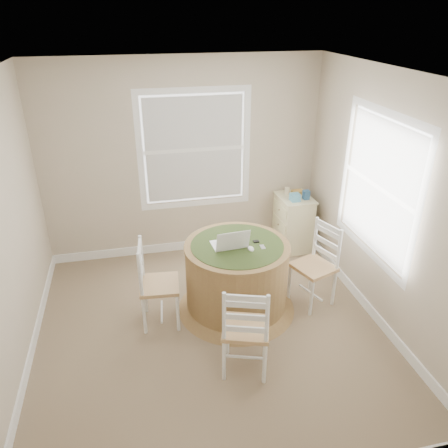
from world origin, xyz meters
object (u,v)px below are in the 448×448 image
object	(u,v)px
round_table	(237,274)
chair_left	(160,284)
chair_right	(313,267)
chair_near	(246,328)
laptop	(230,244)
corner_chest	(293,222)

from	to	relation	value
round_table	chair_left	distance (m)	0.85
chair_right	chair_near	bearing A→B (deg)	-71.04
chair_near	round_table	bearing A→B (deg)	-80.60
round_table	laptop	size ratio (longest dim) A/B	3.47
laptop	chair_right	bearing A→B (deg)	171.32
laptop	chair_near	bearing A→B (deg)	81.60
chair_right	round_table	bearing A→B (deg)	-115.80
round_table	laptop	world-z (taller)	laptop
chair_near	laptop	world-z (taller)	laptop
chair_left	chair_right	size ratio (longest dim) A/B	1.00
chair_near	laptop	bearing A→B (deg)	-75.45
chair_left	chair_near	world-z (taller)	same
chair_near	laptop	xyz separation A→B (m)	(0.06, 0.90, 0.37)
chair_left	corner_chest	size ratio (longest dim) A/B	1.23
round_table	chair_near	world-z (taller)	chair_near
round_table	chair_left	xyz separation A→B (m)	(-0.85, -0.05, 0.03)
chair_left	laptop	distance (m)	0.85
chair_left	chair_right	bearing A→B (deg)	-85.72
chair_left	laptop	xyz separation A→B (m)	(0.76, 0.04, 0.37)
round_table	corner_chest	xyz separation A→B (m)	(1.11, 1.21, -0.06)
chair_left	corner_chest	distance (m)	2.33
chair_right	corner_chest	distance (m)	1.31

